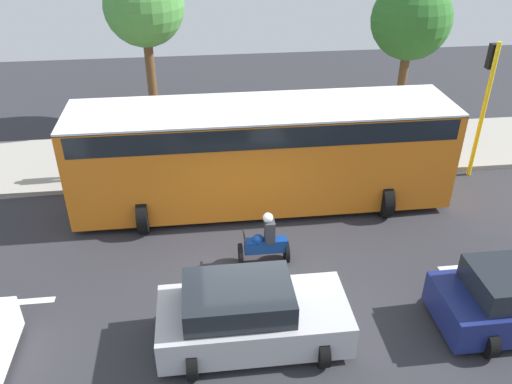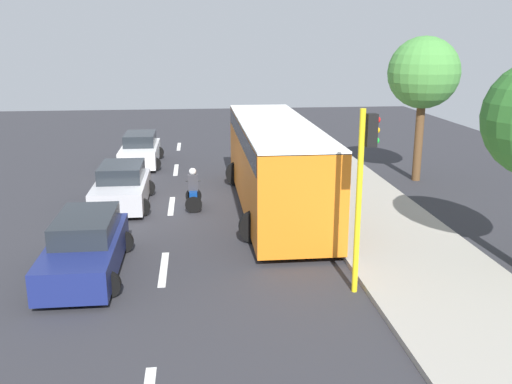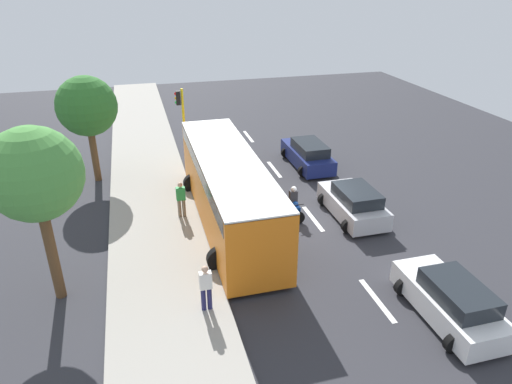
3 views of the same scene
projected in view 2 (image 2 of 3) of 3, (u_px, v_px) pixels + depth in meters
ground_plane at (172, 207)px, 21.14m from camera, size 40.00×60.00×0.10m
sidewalk at (355, 199)px, 21.83m from camera, size 4.00×60.00×0.15m
lane_stripe_north at (164, 269)px, 15.37m from camera, size 0.20×2.40×0.01m
lane_stripe_mid at (172, 206)px, 21.12m from camera, size 0.20×2.40×0.01m
lane_stripe_south at (176, 170)px, 26.88m from camera, size 0.20×2.40×0.01m
lane_stripe_far_south at (179, 147)px, 32.64m from camera, size 0.20×2.40×0.01m
car_silver at (122, 187)px, 21.03m from camera, size 2.25×4.03×1.52m
car_dark_blue at (86, 247)px, 14.96m from camera, size 2.17×4.52×1.52m
car_white at (140, 150)px, 27.87m from camera, size 2.14×4.19×1.52m
city_bus at (275, 159)px, 20.38m from camera, size 3.20×11.00×3.16m
motorcycle at (193, 191)px, 20.68m from camera, size 0.60×1.30×1.53m
pedestrian_near_signal at (334, 184)px, 19.98m from camera, size 0.40×0.24×1.69m
pedestrian_by_tree at (300, 149)px, 26.32m from camera, size 0.40×0.24×1.69m
traffic_light_corner at (364, 176)px, 13.27m from camera, size 0.49×0.24×4.50m
street_tree_south at (424, 74)px, 23.78m from camera, size 3.00×3.00×6.14m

